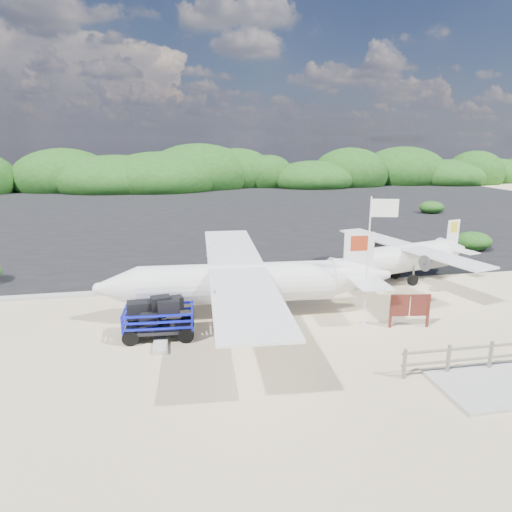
{
  "coord_description": "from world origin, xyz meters",
  "views": [
    {
      "loc": [
        -3.89,
        -16.8,
        7.25
      ],
      "look_at": [
        0.17,
        4.93,
        1.59
      ],
      "focal_mm": 32.0,
      "sensor_mm": 36.0,
      "label": 1
    }
  ],
  "objects_px": {
    "crew_a": "(230,274)",
    "aircraft_small": "(84,210)",
    "signboard": "(408,327)",
    "aircraft_large": "(395,216)",
    "crew_b": "(248,293)",
    "baggage_cart": "(160,338)",
    "flagpole": "(364,324)"
  },
  "relations": [
    {
      "from": "flagpole",
      "to": "crew_a",
      "type": "height_order",
      "value": "flagpole"
    },
    {
      "from": "crew_a",
      "to": "crew_b",
      "type": "distance_m",
      "value": 2.75
    },
    {
      "from": "crew_a",
      "to": "aircraft_small",
      "type": "height_order",
      "value": "crew_a"
    },
    {
      "from": "aircraft_small",
      "to": "crew_b",
      "type": "bearing_deg",
      "value": 96.45
    },
    {
      "from": "aircraft_large",
      "to": "signboard",
      "type": "bearing_deg",
      "value": 67.34
    },
    {
      "from": "crew_a",
      "to": "aircraft_small",
      "type": "xyz_separation_m",
      "value": [
        -11.72,
        29.38,
        -0.93
      ]
    },
    {
      "from": "baggage_cart",
      "to": "crew_b",
      "type": "relative_size",
      "value": 1.65
    },
    {
      "from": "baggage_cart",
      "to": "aircraft_large",
      "type": "xyz_separation_m",
      "value": [
        21.98,
        24.32,
        0.0
      ]
    },
    {
      "from": "signboard",
      "to": "aircraft_large",
      "type": "bearing_deg",
      "value": 72.15
    },
    {
      "from": "signboard",
      "to": "aircraft_small",
      "type": "bearing_deg",
      "value": 125.58
    },
    {
      "from": "crew_a",
      "to": "aircraft_small",
      "type": "distance_m",
      "value": 31.65
    },
    {
      "from": "signboard",
      "to": "aircraft_small",
      "type": "xyz_separation_m",
      "value": [
        -18.14,
        34.98,
        0.0
      ]
    },
    {
      "from": "signboard",
      "to": "crew_b",
      "type": "relative_size",
      "value": 1.01
    },
    {
      "from": "signboard",
      "to": "crew_b",
      "type": "height_order",
      "value": "crew_b"
    },
    {
      "from": "baggage_cart",
      "to": "signboard",
      "type": "xyz_separation_m",
      "value": [
        9.72,
        -0.8,
        0.0
      ]
    },
    {
      "from": "flagpole",
      "to": "signboard",
      "type": "bearing_deg",
      "value": -21.64
    },
    {
      "from": "crew_b",
      "to": "aircraft_small",
      "type": "distance_m",
      "value": 34.33
    },
    {
      "from": "signboard",
      "to": "aircraft_large",
      "type": "xyz_separation_m",
      "value": [
        12.26,
        25.12,
        0.0
      ]
    },
    {
      "from": "crew_a",
      "to": "aircraft_small",
      "type": "relative_size",
      "value": 0.23
    },
    {
      "from": "aircraft_large",
      "to": "aircraft_small",
      "type": "distance_m",
      "value": 31.96
    },
    {
      "from": "crew_a",
      "to": "crew_b",
      "type": "xyz_separation_m",
      "value": [
        0.45,
        -2.71,
        -0.09
      ]
    },
    {
      "from": "baggage_cart",
      "to": "crew_a",
      "type": "distance_m",
      "value": 5.89
    },
    {
      "from": "baggage_cart",
      "to": "aircraft_large",
      "type": "bearing_deg",
      "value": 51.28
    },
    {
      "from": "flagpole",
      "to": "signboard",
      "type": "height_order",
      "value": "flagpole"
    },
    {
      "from": "signboard",
      "to": "crew_b",
      "type": "distance_m",
      "value": 6.68
    },
    {
      "from": "flagpole",
      "to": "crew_b",
      "type": "relative_size",
      "value": 3.06
    },
    {
      "from": "aircraft_small",
      "to": "signboard",
      "type": "bearing_deg",
      "value": 103.1
    },
    {
      "from": "flagpole",
      "to": "aircraft_small",
      "type": "xyz_separation_m",
      "value": [
        -16.53,
        34.34,
        0.0
      ]
    },
    {
      "from": "baggage_cart",
      "to": "aircraft_large",
      "type": "distance_m",
      "value": 32.78
    },
    {
      "from": "signboard",
      "to": "aircraft_large",
      "type": "distance_m",
      "value": 27.95
    },
    {
      "from": "aircraft_small",
      "to": "aircraft_large",
      "type": "bearing_deg",
      "value": 147.73
    },
    {
      "from": "baggage_cart",
      "to": "flagpole",
      "type": "xyz_separation_m",
      "value": [
        8.11,
        -0.16,
        0.0
      ]
    }
  ]
}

